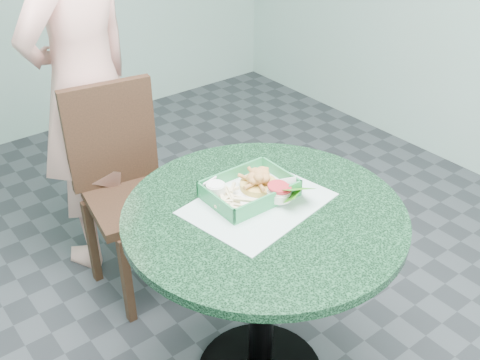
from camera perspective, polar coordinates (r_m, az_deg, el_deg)
cafe_table at (r=1.88m, az=2.36°, el=-7.85°), size 0.90×0.90×0.75m
dining_chair at (r=2.42m, az=-11.55°, el=0.20°), size 0.38×0.38×0.93m
diner_person at (r=2.46m, az=-15.89°, el=11.97°), size 0.85×0.72×1.98m
placemat at (r=1.80m, az=1.81°, el=-2.91°), size 0.49×0.40×0.00m
food_basket at (r=1.83m, az=0.96°, el=-1.75°), size 0.28×0.20×0.06m
crab_sandwich at (r=1.84m, az=1.90°, el=-0.41°), size 0.12×0.12×0.07m
fries_pile at (r=1.77m, az=-1.02°, el=-2.14°), size 0.15×0.15×0.04m
sauce_ramekin at (r=1.79m, az=-2.46°, el=-1.40°), size 0.06×0.06×0.04m
garnish_cup at (r=1.79m, az=4.39°, el=-1.70°), size 0.12×0.12×0.05m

